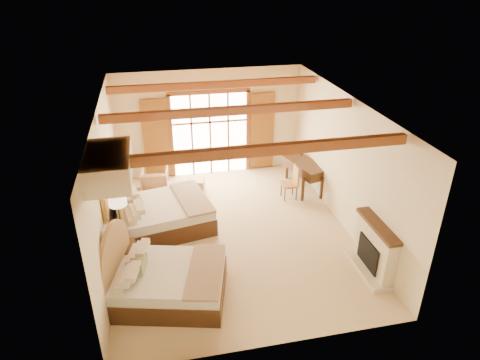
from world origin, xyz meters
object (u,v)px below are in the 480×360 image
object	(u,v)px
bed_far	(155,213)
nightstand	(125,260)
bed_near	(161,280)
desk	(304,174)
armchair	(155,181)

from	to	relation	value
bed_far	nightstand	xyz separation A→B (m)	(-0.69, -1.57, -0.12)
bed_near	desk	world-z (taller)	bed_near
bed_near	armchair	distance (m)	4.44
nightstand	armchair	distance (m)	3.60
bed_near	armchair	xyz separation A→B (m)	(0.04, 4.44, -0.08)
armchair	bed_near	bearing A→B (deg)	95.10
bed_near	nightstand	size ratio (longest dim) A/B	3.79
armchair	desk	xyz separation A→B (m)	(4.20, -0.67, 0.09)
armchair	desk	distance (m)	4.25
bed_far	desk	world-z (taller)	bed_far
bed_near	nightstand	distance (m)	1.16
nightstand	armchair	world-z (taller)	armchair
armchair	bed_far	bearing A→B (deg)	94.09
nightstand	desk	size ratio (longest dim) A/B	0.40
armchair	desk	bearing A→B (deg)	176.50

